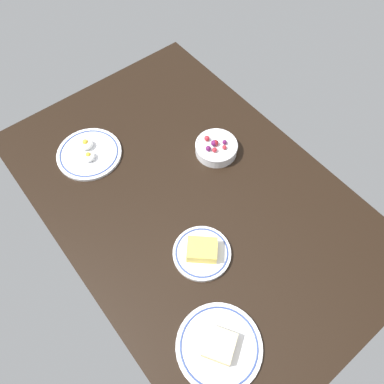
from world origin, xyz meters
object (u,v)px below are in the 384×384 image
plate_eggs (89,153)px  plate_cheese (202,252)px  plate_sandwich (219,346)px  bowl_berries (216,148)px

plate_eggs → plate_cheese: plate_cheese is taller
plate_cheese → plate_sandwich: size_ratio=0.76×
plate_eggs → plate_sandwich: plate_eggs is taller
bowl_berries → plate_sandwich: 63.58cm
plate_eggs → plate_cheese: 52.89cm
bowl_berries → plate_cheese: 38.20cm
plate_eggs → plate_sandwich: 75.31cm
plate_sandwich → plate_cheese: bearing=150.5°
plate_cheese → plate_sandwich: bearing=-29.5°
bowl_berries → plate_eggs: bearing=-126.9°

